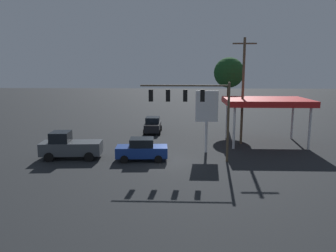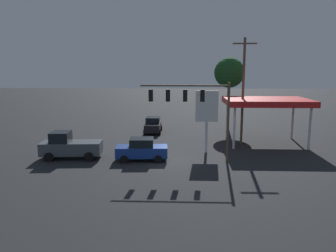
{
  "view_description": "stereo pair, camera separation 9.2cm",
  "coord_description": "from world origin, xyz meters",
  "px_view_note": "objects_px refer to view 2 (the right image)",
  "views": [
    {
      "loc": [
        -1.09,
        27.21,
        7.89
      ],
      "look_at": [
        0.0,
        -2.0,
        2.68
      ],
      "focal_mm": 35.0,
      "sensor_mm": 36.0,
      "label": 1
    },
    {
      "loc": [
        -1.18,
        27.21,
        7.89
      ],
      "look_at": [
        0.0,
        -2.0,
        2.68
      ],
      "focal_mm": 35.0,
      "sensor_mm": 36.0,
      "label": 2
    }
  ],
  "objects_px": {
    "price_sign": "(207,109)",
    "sedan_far": "(153,125)",
    "pickup_parked": "(70,146)",
    "traffic_signal_assembly": "(193,102)",
    "sedan_waiting": "(142,149)",
    "street_tree": "(229,73)",
    "utility_pole": "(243,89)"
  },
  "relations": [
    {
      "from": "sedan_waiting",
      "to": "pickup_parked",
      "type": "bearing_deg",
      "value": -6.15
    },
    {
      "from": "price_sign",
      "to": "sedan_waiting",
      "type": "bearing_deg",
      "value": 26.75
    },
    {
      "from": "price_sign",
      "to": "sedan_waiting",
      "type": "xyz_separation_m",
      "value": [
        5.75,
        2.9,
        -3.16
      ]
    },
    {
      "from": "price_sign",
      "to": "utility_pole",
      "type": "bearing_deg",
      "value": -136.1
    },
    {
      "from": "traffic_signal_assembly",
      "to": "pickup_parked",
      "type": "xyz_separation_m",
      "value": [
        10.72,
        -0.43,
        -3.99
      ]
    },
    {
      "from": "traffic_signal_assembly",
      "to": "utility_pole",
      "type": "relative_size",
      "value": 0.68
    },
    {
      "from": "pickup_parked",
      "to": "street_tree",
      "type": "bearing_deg",
      "value": -141.49
    },
    {
      "from": "utility_pole",
      "to": "street_tree",
      "type": "bearing_deg",
      "value": -88.28
    },
    {
      "from": "price_sign",
      "to": "sedan_far",
      "type": "bearing_deg",
      "value": -58.17
    },
    {
      "from": "price_sign",
      "to": "sedan_far",
      "type": "distance_m",
      "value": 11.48
    },
    {
      "from": "price_sign",
      "to": "sedan_waiting",
      "type": "height_order",
      "value": "price_sign"
    },
    {
      "from": "utility_pole",
      "to": "street_tree",
      "type": "relative_size",
      "value": 1.18
    },
    {
      "from": "price_sign",
      "to": "pickup_parked",
      "type": "relative_size",
      "value": 1.09
    },
    {
      "from": "price_sign",
      "to": "pickup_parked",
      "type": "bearing_deg",
      "value": 12.04
    },
    {
      "from": "pickup_parked",
      "to": "sedan_far",
      "type": "bearing_deg",
      "value": -122.35
    },
    {
      "from": "utility_pole",
      "to": "street_tree",
      "type": "distance_m",
      "value": 8.5
    },
    {
      "from": "sedan_waiting",
      "to": "utility_pole",
      "type": "bearing_deg",
      "value": -148.76
    },
    {
      "from": "pickup_parked",
      "to": "traffic_signal_assembly",
      "type": "bearing_deg",
      "value": 173.24
    },
    {
      "from": "price_sign",
      "to": "sedan_far",
      "type": "height_order",
      "value": "price_sign"
    },
    {
      "from": "traffic_signal_assembly",
      "to": "street_tree",
      "type": "height_order",
      "value": "street_tree"
    },
    {
      "from": "traffic_signal_assembly",
      "to": "street_tree",
      "type": "xyz_separation_m",
      "value": [
        -5.15,
        -15.21,
        2.13
      ]
    },
    {
      "from": "street_tree",
      "to": "pickup_parked",
      "type": "bearing_deg",
      "value": 42.96
    },
    {
      "from": "traffic_signal_assembly",
      "to": "price_sign",
      "type": "bearing_deg",
      "value": -115.35
    },
    {
      "from": "pickup_parked",
      "to": "sedan_waiting",
      "type": "height_order",
      "value": "pickup_parked"
    },
    {
      "from": "sedan_waiting",
      "to": "street_tree",
      "type": "relative_size",
      "value": 0.49
    },
    {
      "from": "utility_pole",
      "to": "sedan_far",
      "type": "bearing_deg",
      "value": -29.56
    },
    {
      "from": "sedan_far",
      "to": "sedan_waiting",
      "type": "distance_m",
      "value": 12.27
    },
    {
      "from": "sedan_waiting",
      "to": "street_tree",
      "type": "bearing_deg",
      "value": -125.52
    },
    {
      "from": "utility_pole",
      "to": "street_tree",
      "type": "xyz_separation_m",
      "value": [
        0.25,
        -8.37,
        1.49
      ]
    },
    {
      "from": "traffic_signal_assembly",
      "to": "sedan_waiting",
      "type": "bearing_deg",
      "value": -1.68
    },
    {
      "from": "pickup_parked",
      "to": "sedan_waiting",
      "type": "relative_size",
      "value": 1.19
    },
    {
      "from": "traffic_signal_assembly",
      "to": "sedan_waiting",
      "type": "relative_size",
      "value": 1.65
    }
  ]
}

